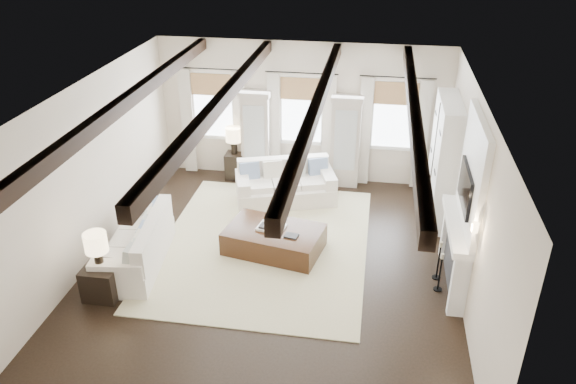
% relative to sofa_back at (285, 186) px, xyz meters
% --- Properties ---
extents(ground, '(7.50, 7.50, 0.00)m').
position_rel_sofa_back_xyz_m(ground, '(0.18, -2.51, -0.36)').
color(ground, black).
rests_on(ground, ground).
extents(room_shell, '(6.54, 7.54, 3.22)m').
position_rel_sofa_back_xyz_m(room_shell, '(0.93, -1.62, 1.53)').
color(room_shell, beige).
rests_on(room_shell, ground).
extents(area_rug, '(3.89, 4.85, 0.02)m').
position_rel_sofa_back_xyz_m(area_rug, '(-0.10, -1.84, -0.35)').
color(area_rug, beige).
rests_on(area_rug, ground).
extents(sofa_back, '(2.29, 1.55, 0.90)m').
position_rel_sofa_back_xyz_m(sofa_back, '(0.00, 0.00, 0.00)').
color(sofa_back, white).
rests_on(sofa_back, ground).
extents(sofa_left, '(1.20, 2.21, 0.90)m').
position_rel_sofa_back_xyz_m(sofa_left, '(-2.18, -2.82, 0.01)').
color(sofa_left, white).
rests_on(sofa_left, ground).
extents(ottoman, '(1.92, 1.41, 0.46)m').
position_rel_sofa_back_xyz_m(ottoman, '(0.13, -1.99, -0.13)').
color(ottoman, black).
rests_on(ottoman, ground).
extents(tray, '(0.56, 0.47, 0.04)m').
position_rel_sofa_back_xyz_m(tray, '(0.07, -1.96, 0.12)').
color(tray, white).
rests_on(tray, ottoman).
extents(book_lower, '(0.29, 0.25, 0.04)m').
position_rel_sofa_back_xyz_m(book_lower, '(-0.00, -2.00, 0.16)').
color(book_lower, '#262628').
rests_on(book_lower, tray).
extents(book_upper, '(0.25, 0.21, 0.03)m').
position_rel_sofa_back_xyz_m(book_upper, '(0.07, -2.00, 0.19)').
color(book_upper, beige).
rests_on(book_upper, book_lower).
extents(book_loose, '(0.27, 0.22, 0.03)m').
position_rel_sofa_back_xyz_m(book_loose, '(0.48, -2.19, 0.11)').
color(book_loose, '#262628').
rests_on(book_loose, ottoman).
extents(side_table_front, '(0.56, 0.56, 0.56)m').
position_rel_sofa_back_xyz_m(side_table_front, '(-2.41, -3.78, -0.08)').
color(side_table_front, black).
rests_on(side_table_front, ground).
extents(lamp_front, '(0.37, 0.37, 0.64)m').
position_rel_sofa_back_xyz_m(lamp_front, '(-2.41, -3.78, 0.64)').
color(lamp_front, black).
rests_on(lamp_front, side_table_front).
extents(side_table_back, '(0.41, 0.41, 0.62)m').
position_rel_sofa_back_xyz_m(side_table_back, '(-1.35, 0.93, -0.05)').
color(side_table_back, black).
rests_on(side_table_back, ground).
extents(lamp_back, '(0.37, 0.37, 0.64)m').
position_rel_sofa_back_xyz_m(lamp_back, '(-1.35, 0.93, 0.70)').
color(lamp_back, black).
rests_on(lamp_back, side_table_back).
extents(candlestick_near, '(0.15, 0.15, 0.72)m').
position_rel_sofa_back_xyz_m(candlestick_near, '(3.08, -2.73, -0.06)').
color(candlestick_near, black).
rests_on(candlestick_near, ground).
extents(candlestick_far, '(0.15, 0.15, 0.74)m').
position_rel_sofa_back_xyz_m(candlestick_far, '(3.08, -2.40, -0.05)').
color(candlestick_far, black).
rests_on(candlestick_far, ground).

